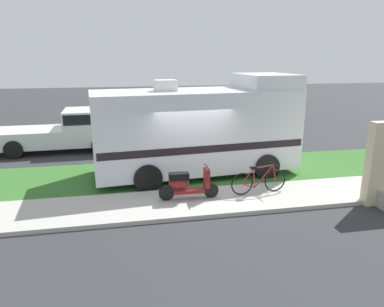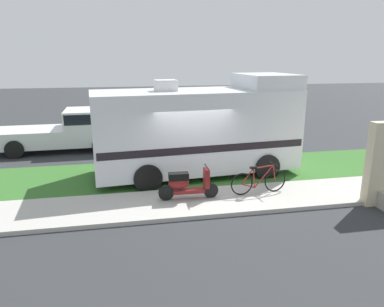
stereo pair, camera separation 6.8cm
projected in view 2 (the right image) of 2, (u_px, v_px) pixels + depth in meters
The scene contains 8 objects.
ground_plane at pixel (195, 189), 11.41m from camera, with size 80.00×80.00×0.00m, color #2D3033.
sidewalk at pixel (203, 202), 10.25m from camera, with size 24.00×2.00×0.12m.
grass_strip at pixel (187, 173), 12.81m from camera, with size 24.00×3.40×0.08m.
motorhome_rv at pixel (199, 129), 12.38m from camera, with size 7.17×3.05×3.50m.
scooter at pixel (186, 184), 10.19m from camera, with size 1.74×0.50×0.97m.
bicycle at pixel (259, 181), 10.63m from camera, with size 1.77×0.52×0.90m.
pickup_truck_near at pixel (75, 128), 16.00m from camera, with size 5.85×2.34×1.81m.
bottle_spare at pixel (383, 176), 11.92m from camera, with size 0.08×0.08×0.27m.
Camera 2 is at (-2.13, -10.48, 4.12)m, focal length 33.34 mm.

